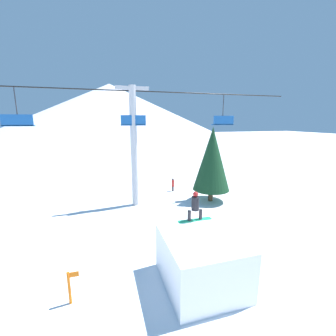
% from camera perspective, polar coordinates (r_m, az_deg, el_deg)
% --- Properties ---
extents(ground_plane, '(220.00, 220.00, 0.00)m').
position_cam_1_polar(ground_plane, '(10.27, 9.14, -27.43)').
color(ground_plane, white).
extents(mountain_ridge, '(82.64, 82.64, 18.59)m').
position_cam_1_polar(mountain_ridge, '(82.02, -14.42, 13.56)').
color(mountain_ridge, silver).
rests_on(mountain_ridge, ground_plane).
extents(snow_ramp, '(2.94, 3.31, 2.05)m').
position_cam_1_polar(snow_ramp, '(9.80, 8.39, -22.09)').
color(snow_ramp, white).
rests_on(snow_ramp, ground_plane).
extents(snowboarder, '(1.58, 0.34, 1.37)m').
position_cam_1_polar(snowboarder, '(10.28, 6.92, -9.62)').
color(snowboarder, '#1E9E6B').
rests_on(snowboarder, snow_ramp).
extents(chairlift, '(25.87, 0.50, 8.96)m').
position_cam_1_polar(chairlift, '(16.94, -8.71, 7.50)').
color(chairlift, '#B2B2B7').
rests_on(chairlift, ground_plane).
extents(pine_tree_near, '(2.96, 2.96, 6.03)m').
position_cam_1_polar(pine_tree_near, '(18.22, 11.11, 2.25)').
color(pine_tree_near, '#4C3823').
rests_on(pine_tree_near, ground_plane).
extents(trail_marker, '(0.41, 0.10, 1.27)m').
position_cam_1_polar(trail_marker, '(9.71, -23.68, -25.89)').
color(trail_marker, orange).
rests_on(trail_marker, ground_plane).
extents(distant_skier, '(0.24, 0.24, 1.23)m').
position_cam_1_polar(distant_skier, '(21.02, 1.25, -4.13)').
color(distant_skier, black).
rests_on(distant_skier, ground_plane).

